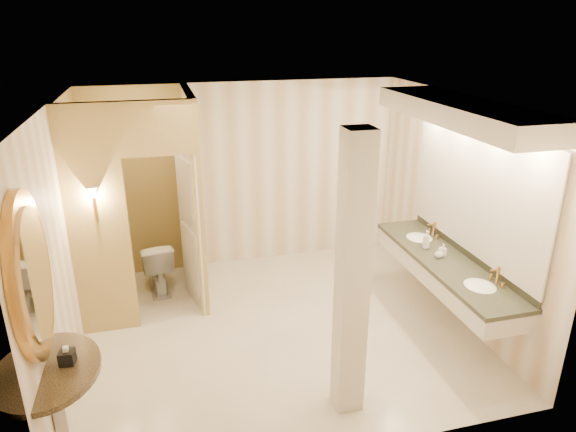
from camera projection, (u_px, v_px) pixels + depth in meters
name	position (u px, v px, depth m)	size (l,w,h in m)	color
floor	(277.00, 328.00, 6.21)	(4.50, 4.50, 0.00)	silver
ceiling	(275.00, 102.00, 5.24)	(4.50, 4.50, 0.00)	white
wall_back	(245.00, 176.00, 7.53)	(4.50, 0.02, 2.70)	silver
wall_front	(336.00, 319.00, 3.92)	(4.50, 0.02, 2.70)	silver
wall_left	(60.00, 246.00, 5.20)	(0.02, 4.00, 2.70)	silver
wall_right	(455.00, 207.00, 6.25)	(0.02, 4.00, 2.70)	silver
toilet_closet	(170.00, 202.00, 6.33)	(1.50, 1.55, 2.70)	tan
wall_sconce	(93.00, 194.00, 5.52)	(0.14, 0.14, 0.42)	#B37B39
vanity	(456.00, 198.00, 5.73)	(0.75, 2.64, 2.09)	beige
console_shelf	(38.00, 318.00, 3.94)	(1.04, 1.04, 1.97)	black
pillar	(352.00, 280.00, 4.51)	(0.25, 0.25, 2.70)	beige
tissue_box	(67.00, 357.00, 4.15)	(0.12, 0.12, 0.12)	black
toilet	(156.00, 266.00, 6.96)	(0.41, 0.73, 0.74)	white
soap_bottle_a	(443.00, 250.00, 6.06)	(0.07, 0.07, 0.15)	beige
soap_bottle_b	(439.00, 253.00, 6.01)	(0.09, 0.09, 0.12)	silver
soap_bottle_c	(426.00, 240.00, 6.24)	(0.09, 0.09, 0.23)	#C6B28C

